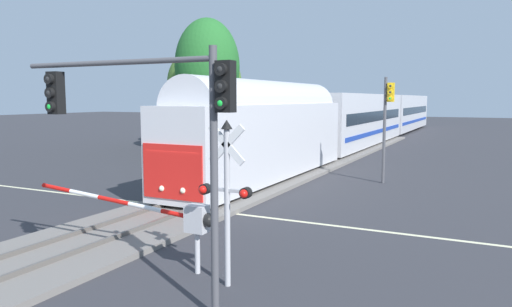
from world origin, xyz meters
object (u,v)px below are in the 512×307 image
Objects in this scene: pine_left_background at (205,83)px; oak_behind_train at (207,67)px; crossing_signal_mast at (226,186)px; crossing_gate_far at (195,155)px; crossing_gate_near at (174,216)px; traffic_signal_near_right at (152,113)px; traffic_signal_far_side at (387,113)px; commuter_train at (365,117)px.

oak_behind_train reaches higher than pine_left_background.
pine_left_background reaches higher than crossing_signal_mast.
crossing_gate_far is (-9.21, 12.61, -1.07)m from crossing_signal_mast.
oak_behind_train is (-13.49, 23.36, 5.59)m from crossing_gate_near.
crossing_signal_mast is 0.37× the size of oak_behind_train.
crossing_gate_near is at bearing -59.14° from pine_left_background.
crossing_gate_near is 27.54m from oak_behind_train.
crossing_gate_near is at bearing -59.99° from oak_behind_train.
traffic_signal_near_right reaches higher than crossing_gate_near.
crossing_gate_near is 1.09× the size of traffic_signal_far_side.
oak_behind_train is (-6.11, 11.17, 5.65)m from crossing_gate_far.
crossing_gate_near is at bearing 115.10° from traffic_signal_near_right.
crossing_gate_near is 1.53× the size of crossing_signal_mast.
oak_behind_train reaches higher than crossing_gate_far.
oak_behind_train reaches higher than crossing_signal_mast.
commuter_train is at bearing 106.53° from traffic_signal_far_side.
oak_behind_train reaches higher than commuter_train.
crossing_signal_mast is 0.72× the size of crossing_gate_far.
traffic_signal_far_side is 24.14m from pine_left_background.
commuter_train is 36.16m from crossing_gate_near.
commuter_train is 36.78m from crossing_signal_mast.
crossing_gate_near is 0.56× the size of oak_behind_train.
commuter_train is 11.73× the size of traffic_signal_far_side.
crossing_signal_mast is at bearing -56.94° from pine_left_background.
crossing_gate_far is 16.67m from traffic_signal_near_right.
crossing_gate_far is 0.51× the size of oak_behind_train.
traffic_signal_near_right is (0.93, -1.98, 2.76)m from crossing_gate_near.
oak_behind_train is at bearing 154.16° from traffic_signal_far_side.
crossing_signal_mast is 0.71× the size of traffic_signal_far_side.
crossing_gate_near is at bearing -58.81° from crossing_gate_far.
pine_left_background reaches higher than traffic_signal_near_right.
pine_left_background is at bearing 120.86° from crossing_gate_near.
crossing_gate_near is 2.13m from crossing_signal_mast.
traffic_signal_near_right is at bearing -64.90° from crossing_gate_near.
crossing_gate_far is 13.93m from oak_behind_train.
commuter_train is at bearing 51.93° from oak_behind_train.
pine_left_background is at bearing 124.09° from oak_behind_train.
crossing_signal_mast is at bearing -12.96° from crossing_gate_near.
commuter_train is 24.10m from crossing_gate_far.
traffic_signal_near_right is 0.51× the size of oak_behind_train.
pine_left_background reaches higher than crossing_gate_far.
pine_left_background reaches higher than traffic_signal_far_side.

